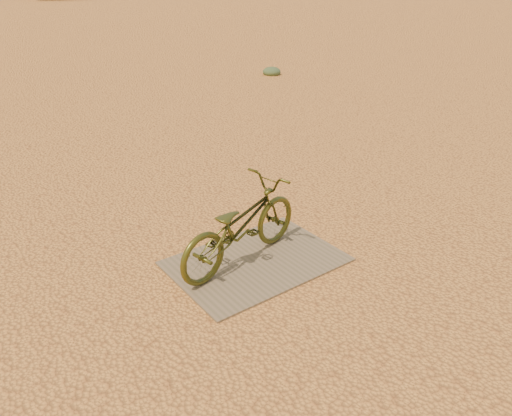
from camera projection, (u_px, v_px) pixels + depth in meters
ground at (274, 229)px, 5.61m from camera, size 120.00×120.00×0.00m
plywood_board at (256, 261)px, 4.97m from camera, size 1.65×1.15×0.02m
bicycle at (240, 225)px, 4.79m from camera, size 1.61×0.84×0.81m
kale_b at (272, 75)px, 13.44m from camera, size 0.48×0.48×0.27m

